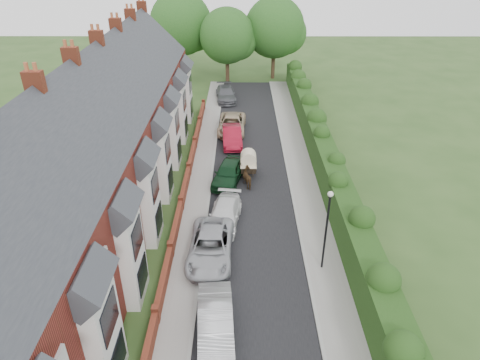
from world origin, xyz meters
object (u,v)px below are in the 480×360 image
(car_white, at_px, (225,215))
(car_grey, at_px, (226,94))
(lamppost, at_px, (327,221))
(car_silver_a, at_px, (216,321))
(car_red, at_px, (232,136))
(car_green, at_px, (229,172))
(horse, at_px, (249,178))
(car_silver_b, at_px, (211,247))
(car_beige, at_px, (232,124))
(horse_cart, at_px, (248,161))

(car_white, distance_m, car_grey, 24.57)
(lamppost, bearing_deg, car_silver_a, -141.65)
(car_white, distance_m, car_red, 12.48)
(car_red, bearing_deg, car_white, -94.87)
(car_white, xyz_separation_m, car_grey, (-0.70, 24.56, 0.08))
(car_green, xyz_separation_m, horse, (1.53, -0.67, -0.09))
(car_green, bearing_deg, car_silver_b, -82.20)
(car_white, bearing_deg, horse, 78.90)
(car_beige, xyz_separation_m, horse, (1.48, -10.48, -0.05))
(lamppost, relative_size, car_beige, 0.93)
(car_silver_a, height_order, car_beige, car_silver_a)
(car_red, height_order, horse_cart, horse_cart)
(horse, bearing_deg, lamppost, 93.81)
(car_white, height_order, car_green, car_green)
(car_silver_a, distance_m, car_red, 21.52)
(car_green, distance_m, car_red, 6.93)
(car_silver_a, xyz_separation_m, car_grey, (-0.59, 33.60, -0.02))
(car_silver_a, bearing_deg, car_grey, 86.69)
(car_silver_b, bearing_deg, car_beige, 89.16)
(car_silver_b, relative_size, car_grey, 1.06)
(car_silver_a, distance_m, horse, 14.03)
(car_silver_b, distance_m, car_white, 3.52)
(car_silver_b, distance_m, car_red, 15.95)
(car_white, height_order, car_beige, car_beige)
(car_silver_a, xyz_separation_m, horse, (1.77, 13.92, -0.06))
(car_green, distance_m, car_beige, 9.81)
(lamppost, bearing_deg, car_white, 142.05)
(car_red, distance_m, horse_cart, 5.95)
(car_grey, bearing_deg, horse_cart, -88.78)
(car_silver_b, xyz_separation_m, car_white, (0.70, 3.44, -0.09))
(car_grey, height_order, horse, car_grey)
(car_silver_a, distance_m, car_grey, 33.61)
(horse, bearing_deg, car_silver_a, 63.12)
(car_silver_a, bearing_deg, car_red, 84.71)
(lamppost, distance_m, car_white, 7.69)
(car_white, bearing_deg, car_silver_a, -83.09)
(car_green, xyz_separation_m, car_red, (0.13, 6.93, -0.02))
(horse, height_order, horse_cart, horse_cart)
(car_silver_b, relative_size, horse, 3.26)
(horse, bearing_deg, car_green, -43.22)
(car_red, bearing_deg, car_beige, 87.80)
(car_grey, distance_m, horse, 19.82)
(car_silver_a, xyz_separation_m, horse_cart, (1.77, 15.75, 0.42))
(car_silver_a, relative_size, car_silver_b, 0.85)
(car_silver_b, height_order, car_grey, car_silver_b)
(lamppost, bearing_deg, horse_cart, 109.94)
(car_grey, bearing_deg, car_silver_a, -95.30)
(car_green, bearing_deg, horse, -10.57)
(car_beige, bearing_deg, car_silver_b, -90.17)
(lamppost, xyz_separation_m, car_grey, (-6.40, 29.00, -2.54))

